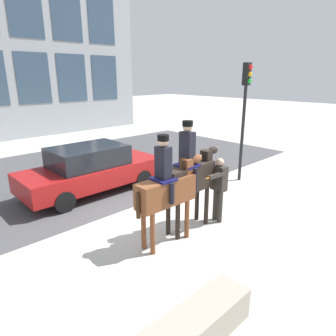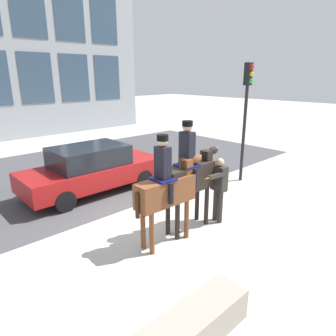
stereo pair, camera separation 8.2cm
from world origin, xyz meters
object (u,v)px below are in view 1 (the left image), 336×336
Objects in this scene: mounted_horse_companion at (189,175)px; traffic_light at (245,104)px; street_car_near_lane at (91,169)px; mounted_horse_lead at (167,188)px; pedestrian_bystander at (219,185)px.

traffic_light reaches higher than mounted_horse_companion.
street_car_near_lane is at bearing 94.69° from mounted_horse_companion.
mounted_horse_companion is (0.82, 0.10, 0.08)m from mounted_horse_lead.
mounted_horse_lead is at bearing -165.52° from traffic_light.
traffic_light is at bearing 16.44° from mounted_horse_lead.
traffic_light is (4.84, 1.25, 1.40)m from mounted_horse_lead.
mounted_horse_companion is at bearing 8.63° from mounted_horse_lead.
pedestrian_bystander is 0.42× the size of traffic_light.
mounted_horse_companion reaches higher than mounted_horse_lead.
pedestrian_bystander is at bearing -73.14° from street_car_near_lane.
pedestrian_bystander is 4.29m from street_car_near_lane.
street_car_near_lane is (-0.43, 3.84, -0.62)m from mounted_horse_companion.
street_car_near_lane is (-1.24, 4.10, -0.23)m from pedestrian_bystander.
mounted_horse_lead is 0.55× the size of street_car_near_lane.
street_car_near_lane is at bearing -67.77° from pedestrian_bystander.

